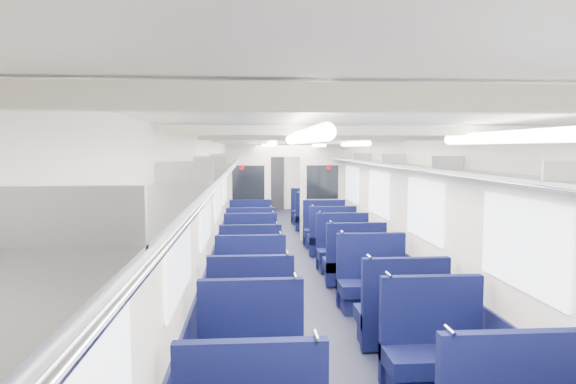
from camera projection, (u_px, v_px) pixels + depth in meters
name	position (u px, v px, depth m)	size (l,w,h in m)	color
floor	(296.00, 268.00, 9.29)	(2.80, 18.00, 0.01)	black
ceiling	(296.00, 140.00, 9.09)	(2.80, 18.00, 0.01)	white
wall_left	(219.00, 205.00, 9.09)	(0.02, 18.00, 2.35)	beige
dado_left	(220.00, 250.00, 9.16)	(0.03, 17.90, 0.70)	#0F1234
wall_right	(371.00, 204.00, 9.30)	(0.02, 18.00, 2.35)	beige
dado_right	(370.00, 248.00, 9.37)	(0.03, 17.90, 0.70)	#0F1234
wall_far	(273.00, 177.00, 18.13)	(2.80, 0.02, 2.35)	beige
luggage_rack_left	(229.00, 161.00, 9.03)	(0.36, 17.40, 0.18)	#B2B5BA
luggage_rack_right	(362.00, 161.00, 9.21)	(0.36, 17.40, 0.18)	#B2B5BA
windows	(298.00, 193.00, 8.72)	(2.78, 15.60, 0.75)	white
ceiling_fittings	(297.00, 143.00, 8.84)	(2.70, 16.06, 0.11)	silver
end_door	(273.00, 182.00, 18.09)	(0.75, 0.06, 2.00)	black
bulkhead	(285.00, 189.00, 11.91)	(2.80, 0.10, 2.35)	silver
seat_6	(251.00, 362.00, 4.42)	(0.95, 0.53, 1.07)	#0D113E
seat_7	(435.00, 356.00, 4.54)	(0.95, 0.53, 1.07)	#0D113E
seat_8	(251.00, 315.00, 5.67)	(0.95, 0.53, 1.07)	#0D113E
seat_9	(401.00, 318.00, 5.56)	(0.95, 0.53, 1.07)	#0D113E
seat_10	(251.00, 289.00, 6.70)	(0.95, 0.53, 1.07)	#0D113E
seat_11	(373.00, 286.00, 6.86)	(0.95, 0.53, 1.07)	#0D113E
seat_12	(251.00, 268.00, 7.87)	(0.95, 0.53, 1.07)	#0D113E
seat_13	(354.00, 265.00, 8.08)	(0.95, 0.53, 1.07)	#0D113E
seat_14	(251.00, 253.00, 8.98)	(0.95, 0.53, 1.07)	#0D113E
seat_15	(343.00, 253.00, 9.02)	(0.95, 0.53, 1.07)	#0D113E
seat_16	(251.00, 242.00, 10.08)	(0.95, 0.53, 1.07)	#0D113E
seat_17	(332.00, 240.00, 10.31)	(0.95, 0.53, 1.07)	#0D113E
seat_18	(251.00, 232.00, 11.33)	(0.95, 0.53, 1.07)	#0D113E
seat_19	(325.00, 232.00, 11.28)	(0.95, 0.53, 1.07)	#0D113E
seat_20	(251.00, 220.00, 13.20)	(0.95, 0.53, 1.07)	#0D113E
seat_21	(313.00, 218.00, 13.46)	(0.95, 0.53, 1.07)	#0D113E
seat_22	(251.00, 214.00, 14.40)	(0.95, 0.53, 1.07)	#0D113E
seat_23	(308.00, 213.00, 14.65)	(0.95, 0.53, 1.07)	#0D113E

